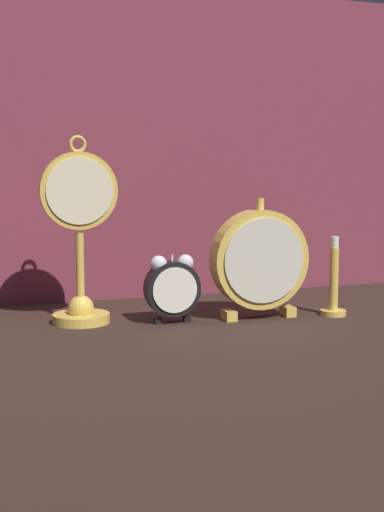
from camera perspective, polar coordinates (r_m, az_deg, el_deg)
name	(u,v)px	position (r m, az deg, el deg)	size (l,w,h in m)	color
ground_plane	(208,330)	(1.19, 1.26, -5.93)	(4.00, 4.00, 0.00)	black
fabric_backdrop_drape	(153,145)	(1.47, -3.15, 8.89)	(1.36, 0.01, 0.63)	brown
pocket_watch_on_stand	(80,242)	(1.24, -8.97, 1.13)	(0.13, 0.10, 0.32)	gold
alarm_clock_twin_bell	(172,285)	(1.23, -1.59, -2.37)	(0.10, 0.03, 0.12)	black
mantel_clock_silver	(260,260)	(1.27, 5.44, -0.34)	(0.18, 0.04, 0.22)	gold
brass_candlestick	(334,289)	(1.32, 11.27, -2.64)	(0.05, 0.05, 0.14)	gold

